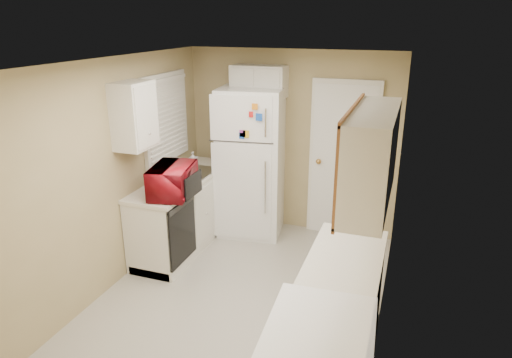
% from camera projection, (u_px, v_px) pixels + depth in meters
% --- Properties ---
extents(floor, '(3.80, 3.80, 0.00)m').
position_uv_depth(floor, '(240.00, 298.00, 4.76)').
color(floor, beige).
rests_on(floor, ground).
extents(ceiling, '(3.80, 3.80, 0.00)m').
position_uv_depth(ceiling, '(237.00, 62.00, 3.96)').
color(ceiling, white).
rests_on(ceiling, floor).
extents(wall_left, '(3.80, 3.80, 0.00)m').
position_uv_depth(wall_left, '(115.00, 175.00, 4.80)').
color(wall_left, tan).
rests_on(wall_left, floor).
extents(wall_right, '(3.80, 3.80, 0.00)m').
position_uv_depth(wall_right, '(390.00, 210.00, 3.92)').
color(wall_right, tan).
rests_on(wall_right, floor).
extents(wall_back, '(2.80, 2.80, 0.00)m').
position_uv_depth(wall_back, '(291.00, 142.00, 6.05)').
color(wall_back, tan).
rests_on(wall_back, floor).
extents(wall_front, '(2.80, 2.80, 0.00)m').
position_uv_depth(wall_front, '(120.00, 300.00, 2.67)').
color(wall_front, tan).
rests_on(wall_front, floor).
extents(left_counter, '(0.60, 1.80, 0.90)m').
position_uv_depth(left_counter, '(184.00, 212.00, 5.76)').
color(left_counter, silver).
rests_on(left_counter, floor).
extents(dishwasher, '(0.03, 0.58, 0.72)m').
position_uv_depth(dishwasher, '(182.00, 232.00, 5.12)').
color(dishwasher, black).
rests_on(dishwasher, floor).
extents(sink, '(0.54, 0.74, 0.16)m').
position_uv_depth(sink, '(188.00, 177.00, 5.75)').
color(sink, gray).
rests_on(sink, left_counter).
extents(microwave, '(0.67, 0.45, 0.41)m').
position_uv_depth(microwave, '(173.00, 182.00, 5.02)').
color(microwave, maroon).
rests_on(microwave, left_counter).
extents(soap_bottle, '(0.11, 0.11, 0.22)m').
position_uv_depth(soap_bottle, '(193.00, 161.00, 5.94)').
color(soap_bottle, silver).
rests_on(soap_bottle, left_counter).
extents(window_blinds, '(0.10, 0.98, 1.08)m').
position_uv_depth(window_blinds, '(166.00, 118.00, 5.59)').
color(window_blinds, silver).
rests_on(window_blinds, wall_left).
extents(upper_cabinet_left, '(0.30, 0.45, 0.70)m').
position_uv_depth(upper_cabinet_left, '(134.00, 115.00, 4.75)').
color(upper_cabinet_left, silver).
rests_on(upper_cabinet_left, wall_left).
extents(refrigerator, '(0.90, 0.88, 1.94)m').
position_uv_depth(refrigerator, '(252.00, 162.00, 6.00)').
color(refrigerator, white).
rests_on(refrigerator, floor).
extents(cabinet_over_fridge, '(0.70, 0.30, 0.40)m').
position_uv_depth(cabinet_over_fridge, '(259.00, 81.00, 5.77)').
color(cabinet_over_fridge, silver).
rests_on(cabinet_over_fridge, wall_back).
extents(interior_door, '(0.86, 0.06, 2.08)m').
position_uv_depth(interior_door, '(342.00, 161.00, 5.86)').
color(interior_door, white).
rests_on(interior_door, floor).
extents(right_counter, '(0.60, 2.00, 0.90)m').
position_uv_depth(right_counter, '(334.00, 331.00, 3.56)').
color(right_counter, silver).
rests_on(right_counter, floor).
extents(upper_cabinet_right, '(0.30, 1.20, 0.70)m').
position_uv_depth(upper_cabinet_right, '(372.00, 157.00, 3.32)').
color(upper_cabinet_right, silver).
rests_on(upper_cabinet_right, wall_right).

